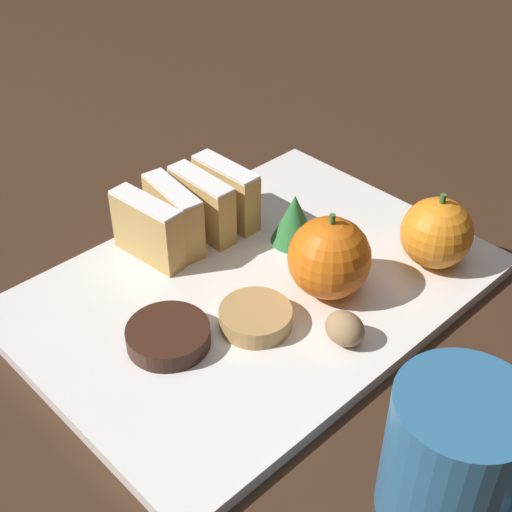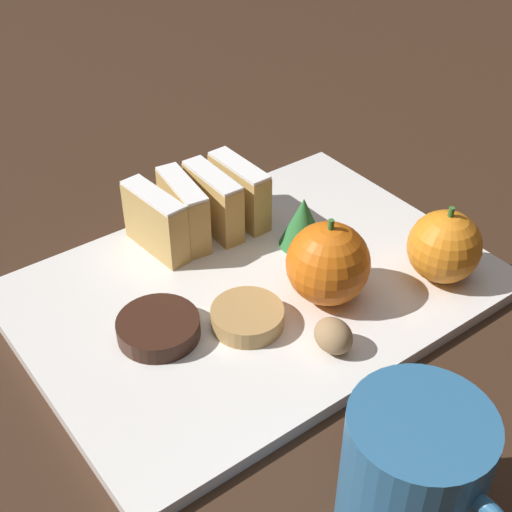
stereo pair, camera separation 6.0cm
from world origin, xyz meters
The scene contains 13 objects.
ground_plane centered at (0.00, 0.00, 0.00)m, with size 6.00×6.00×0.00m, color #382316.
serving_platter centered at (0.00, 0.00, 0.01)m, with size 0.28×0.40×0.01m.
stollen_slice_front centered at (-0.10, -0.04, 0.04)m, with size 0.08×0.03×0.06m.
stollen_slice_second centered at (-0.10, -0.01, 0.04)m, with size 0.08×0.03×0.06m.
stollen_slice_third centered at (-0.09, 0.02, 0.04)m, with size 0.07×0.02×0.06m.
stollen_slice_fourth centered at (-0.09, 0.05, 0.04)m, with size 0.07×0.02×0.06m.
orange_near centered at (0.05, 0.04, 0.05)m, with size 0.07×0.07×0.08m.
orange_far centered at (0.09, 0.14, 0.04)m, with size 0.06×0.06×0.07m.
walnut centered at (0.10, 0.00, 0.03)m, with size 0.03×0.03×0.03m.
chocolate_cookie centered at (0.01, -0.10, 0.02)m, with size 0.07×0.07×0.02m.
gingerbread_cookie centered at (0.04, -0.04, 0.02)m, with size 0.06×0.06×0.02m.
evergreen_sprig centered at (-0.02, 0.07, 0.04)m, with size 0.04×0.04×0.05m.
coffee_mug centered at (0.24, -0.06, 0.05)m, with size 0.12×0.09×0.10m.
Camera 1 is at (0.34, -0.33, 0.41)m, focal length 50.00 mm.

